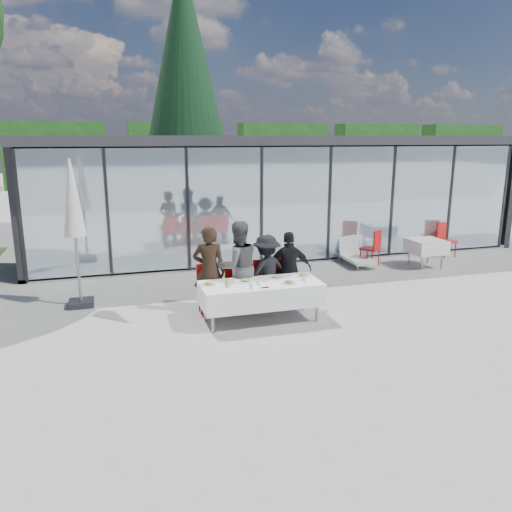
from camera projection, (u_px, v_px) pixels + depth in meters
The scene contains 26 objects.
ground at pixel (271, 321), 9.45m from camera, with size 90.00×90.00×0.00m, color #9D9B95.
pavilion at pixel (253, 175), 17.12m from camera, with size 14.80×8.80×3.44m.
treeline at pixel (118, 155), 34.51m from camera, with size 62.50×2.00×4.40m.
dining_table at pixel (261, 294), 9.37m from camera, with size 2.26×0.96×0.75m.
diner_a at pixel (209, 271), 9.67m from camera, with size 0.64×0.64×1.76m, color black.
diner_chair_a at pixel (209, 286), 9.84m from camera, with size 0.44×0.44×0.97m.
diner_b at pixel (238, 267), 9.82m from camera, with size 0.89×0.89×1.83m, color #525252.
diner_chair_b at pixel (237, 284), 10.00m from camera, with size 0.44×0.44×0.97m.
diner_c at pixel (266, 272), 10.02m from camera, with size 0.98×0.98×1.52m, color black.
diner_chair_c at pixel (265, 281), 10.16m from camera, with size 0.44×0.44×0.97m.
diner_d at pixel (289, 269), 10.14m from camera, with size 0.91×0.91×1.56m, color black.
diner_chair_d at pixel (287, 280), 10.29m from camera, with size 0.44×0.44×0.97m.
plate_a at pixel (209, 284), 9.17m from camera, with size 0.29×0.29×0.07m.
plate_b at pixel (245, 281), 9.37m from camera, with size 0.29×0.29×0.07m.
plate_c at pixel (276, 277), 9.60m from camera, with size 0.29×0.29×0.07m.
plate_d at pixel (303, 275), 9.74m from camera, with size 0.29×0.29×0.07m.
plate_extra at pixel (289, 282), 9.27m from camera, with size 0.29×0.29×0.07m.
juice_bottle at pixel (227, 283), 9.02m from camera, with size 0.06×0.06×0.15m, color #7FB64B.
drinking_glasses at pixel (272, 283), 9.16m from camera, with size 1.15×0.23×0.10m.
folded_eyeglasses at pixel (265, 288), 9.00m from camera, with size 0.14×0.03×0.01m, color black.
spare_table_right at pixel (426, 246), 13.32m from camera, with size 0.86×0.86×0.74m.
spare_chair_a at pixel (444, 238), 14.55m from camera, with size 0.57×0.57×0.97m.
spare_chair_b at pixel (373, 246), 13.48m from camera, with size 0.61×0.61×0.97m.
market_umbrella at pixel (73, 209), 9.86m from camera, with size 0.50×0.50×3.00m.
lounger at pixel (354, 255), 13.70m from camera, with size 0.66×1.36×0.72m.
conifer_tree at pixel (185, 72), 20.32m from camera, with size 4.00×4.00×10.50m.
Camera 1 is at (-2.80, -8.46, 3.40)m, focal length 35.00 mm.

